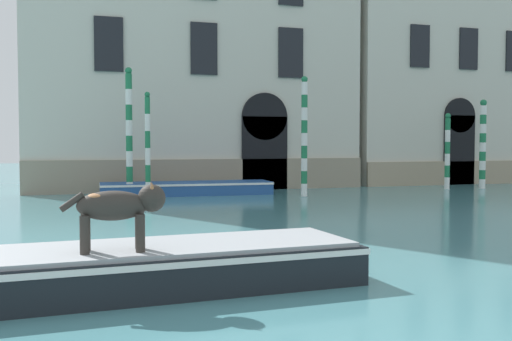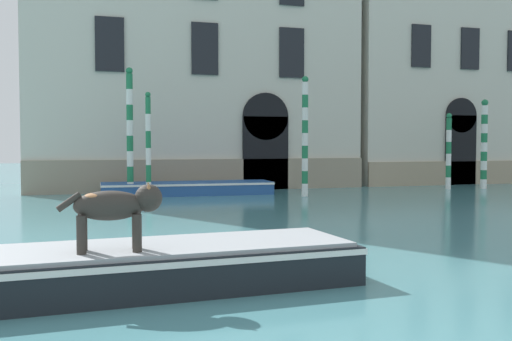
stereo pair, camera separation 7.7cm
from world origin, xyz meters
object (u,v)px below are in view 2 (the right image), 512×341
at_px(dog_on_deck, 117,207).
at_px(mooring_pole_3, 449,151).
at_px(mooring_pole_1, 484,143).
at_px(boat_moored_near_palazzo, 188,188).
at_px(boat_foreground, 95,270).
at_px(mooring_pole_0, 305,136).
at_px(mooring_pole_4, 148,145).
at_px(mooring_pole_2, 130,132).

height_order(dog_on_deck, mooring_pole_3, mooring_pole_3).
bearing_deg(mooring_pole_1, boat_moored_near_palazzo, 176.81).
distance_m(boat_foreground, mooring_pole_0, 14.98).
bearing_deg(mooring_pole_4, mooring_pole_0, -6.67).
xyz_separation_m(boat_foreground, boat_moored_near_palazzo, (3.98, 14.46, -0.06)).
xyz_separation_m(dog_on_deck, mooring_pole_4, (2.07, 13.45, 0.73)).
bearing_deg(mooring_pole_0, mooring_pole_2, 166.26).
distance_m(boat_moored_near_palazzo, mooring_pole_2, 3.08).
distance_m(mooring_pole_0, mooring_pole_2, 6.41).
bearing_deg(mooring_pole_0, boat_moored_near_palazzo, 154.22).
bearing_deg(dog_on_deck, mooring_pole_3, 47.99).
bearing_deg(mooring_pole_1, boat_foreground, -140.81).
xyz_separation_m(boat_foreground, mooring_pole_2, (1.79, 14.03, 2.06)).
bearing_deg(mooring_pole_4, mooring_pole_2, 122.88).
bearing_deg(mooring_pole_3, mooring_pole_1, -3.70).
height_order(boat_foreground, dog_on_deck, dog_on_deck).
xyz_separation_m(dog_on_deck, mooring_pole_3, (14.87, 14.13, 0.47)).
relative_size(boat_moored_near_palazzo, mooring_pole_0, 1.47).
bearing_deg(mooring_pole_0, mooring_pole_3, 10.63).
height_order(mooring_pole_2, mooring_pole_4, mooring_pole_2).
bearing_deg(dog_on_deck, boat_moored_near_palazzo, 80.34).
xyz_separation_m(dog_on_deck, mooring_pole_1, (16.58, 14.02, 0.78)).
height_order(mooring_pole_0, mooring_pole_2, mooring_pole_2).
bearing_deg(boat_foreground, mooring_pole_1, 36.10).
distance_m(boat_moored_near_palazzo, mooring_pole_1, 13.00).
height_order(boat_foreground, boat_moored_near_palazzo, boat_foreground).
distance_m(mooring_pole_0, mooring_pole_3, 7.28).
bearing_deg(mooring_pole_2, boat_moored_near_palazzo, 11.01).
xyz_separation_m(mooring_pole_1, mooring_pole_4, (-14.51, -0.57, -0.05)).
distance_m(boat_foreground, mooring_pole_4, 13.47).
xyz_separation_m(dog_on_deck, mooring_pole_0, (7.74, 12.79, 1.06)).
height_order(boat_foreground, mooring_pole_4, mooring_pole_4).
bearing_deg(mooring_pole_3, mooring_pole_2, 179.22).
relative_size(boat_foreground, mooring_pole_3, 2.24).
bearing_deg(mooring_pole_3, boat_moored_near_palazzo, 176.88).
height_order(mooring_pole_3, mooring_pole_4, mooring_pole_4).
bearing_deg(mooring_pole_3, mooring_pole_4, -176.97).
relative_size(boat_foreground, dog_on_deck, 5.49).
distance_m(mooring_pole_1, mooring_pole_2, 15.07).
bearing_deg(mooring_pole_3, boat_foreground, -137.55).
bearing_deg(mooring_pole_1, mooring_pole_0, -172.09).
height_order(mooring_pole_1, mooring_pole_4, mooring_pole_1).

